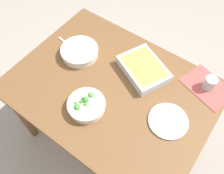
# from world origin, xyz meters

# --- Properties ---
(ground_plane) EXTENTS (6.00, 6.00, 0.00)m
(ground_plane) POSITION_xyz_m (0.00, 0.00, 0.00)
(ground_plane) COLOR #9E9389
(dining_table) EXTENTS (1.20, 0.90, 0.74)m
(dining_table) POSITION_xyz_m (0.00, 0.00, 0.65)
(dining_table) COLOR brown
(dining_table) RESTS_ON ground_plane
(placemat) EXTENTS (0.33, 0.27, 0.00)m
(placemat) POSITION_xyz_m (-0.46, -0.34, 0.74)
(placemat) COLOR #B24C47
(placemat) RESTS_ON dining_table
(stew_bowl) EXTENTS (0.24, 0.24, 0.06)m
(stew_bowl) POSITION_xyz_m (0.32, -0.08, 0.77)
(stew_bowl) COLOR silver
(stew_bowl) RESTS_ON dining_table
(broccoli_bowl) EXTENTS (0.22, 0.22, 0.07)m
(broccoli_bowl) POSITION_xyz_m (0.03, 0.20, 0.77)
(broccoli_bowl) COLOR silver
(broccoli_bowl) RESTS_ON dining_table
(baking_dish) EXTENTS (0.36, 0.33, 0.06)m
(baking_dish) POSITION_xyz_m (-0.09, -0.21, 0.77)
(baking_dish) COLOR silver
(baking_dish) RESTS_ON dining_table
(drink_cup) EXTENTS (0.07, 0.07, 0.08)m
(drink_cup) POSITION_xyz_m (-0.46, -0.34, 0.78)
(drink_cup) COLOR #B2BCC6
(drink_cup) RESTS_ON dining_table
(side_plate) EXTENTS (0.22, 0.22, 0.01)m
(side_plate) POSITION_xyz_m (-0.38, 0.00, 0.75)
(side_plate) COLOR silver
(side_plate) RESTS_ON dining_table
(spoon_by_stew) EXTENTS (0.18, 0.04, 0.01)m
(spoon_by_stew) POSITION_xyz_m (0.42, -0.10, 0.74)
(spoon_by_stew) COLOR silver
(spoon_by_stew) RESTS_ON dining_table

